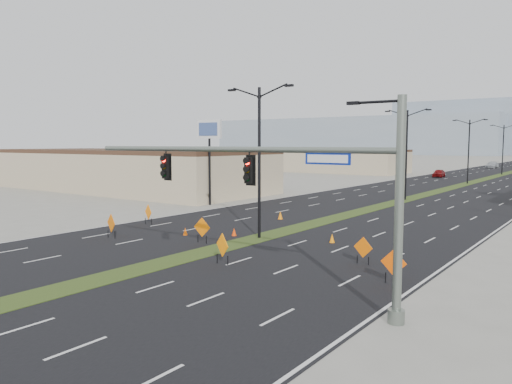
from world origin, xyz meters
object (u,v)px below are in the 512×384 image
Objects in this scene: construction_sign_5 at (394,264)px; cone_3 at (280,215)px; car_left at (439,173)px; construction_sign_4 at (363,248)px; construction_sign_2 at (202,228)px; pole_sign_west at (209,136)px; cone_1 at (234,232)px; streetlight_3 at (503,148)px; car_far at (492,165)px; cone_2 at (332,238)px; streetlight_1 at (406,152)px; construction_sign_0 at (148,213)px; signal_mast at (286,183)px; streetlight_0 at (259,158)px; streetlight_2 at (469,149)px; construction_sign_3 at (222,246)px; cone_0 at (185,232)px; construction_sign_1 at (111,224)px.

cone_3 is at bearing 138.27° from construction_sign_5.
construction_sign_4 is at bearing -81.67° from car_left.
pole_sign_west is (-12.81, 15.24, 6.12)m from construction_sign_2.
construction_sign_4 is 10.78m from cone_1.
car_far is at bearing 104.32° from streetlight_3.
construction_sign_5 is at bearing -45.81° from cone_2.
cone_2 is at bearing -80.01° from streetlight_1.
construction_sign_2 is (8.35, -2.94, 0.03)m from construction_sign_0.
construction_sign_2 is 3.18m from cone_1.
streetlight_1 is at bearing 42.03° from pole_sign_west.
streetlight_1 is (-8.56, 38.00, 0.63)m from signal_mast.
construction_sign_0 is at bearing -177.09° from streetlight_0.
cone_1 is (-1.87, -56.37, -5.13)m from streetlight_2.
construction_sign_0 is at bearing -75.64° from pole_sign_west.
construction_sign_3 is (10.78, -75.85, 0.23)m from car_left.
construction_sign_0 is 5.87m from cone_0.
construction_sign_4 reaches higher than cone_1.
cone_1 is 19.01m from pole_sign_west.
cone_1 is at bearing -93.77° from streetlight_1.
construction_sign_0 is 5.80m from construction_sign_1.
streetlight_1 is 17.06× the size of cone_2.
cone_2 is at bearing 29.94° from construction_sign_2.
cone_2 is (-3.89, 11.51, -4.50)m from signal_mast.
cone_3 is (-3.48, -20.16, -5.08)m from streetlight_1.
signal_mast is 12.99m from construction_sign_2.
construction_sign_5 is 16.38m from cone_0.
streetlight_0 is 56.00m from streetlight_2.
signal_mast is at bearing -77.31° from streetlight_1.
streetlight_3 reaches higher than signal_mast.
construction_sign_3 is 8.79m from construction_sign_5.
construction_sign_0 is 1.09× the size of construction_sign_4.
signal_mast reaches higher than construction_sign_2.
streetlight_2 reaches higher than construction_sign_3.
streetlight_0 is 6.28× the size of construction_sign_0.
signal_mast reaches higher than car_left.
streetlight_2 reaches higher than cone_3.
streetlight_2 is (0.00, 56.00, 0.00)m from streetlight_0.
construction_sign_0 is 14.57m from construction_sign_3.
cone_2 is (4.67, -26.49, -5.13)m from streetlight_1.
streetlight_1 is 30.67m from construction_sign_0.
construction_sign_0 is at bearing -88.20° from car_far.
streetlight_2 is 57.65m from car_far.
streetlight_3 is (0.00, 56.00, 0.00)m from streetlight_1.
construction_sign_4 is at bearing -40.88° from cone_3.
construction_sign_2 is 0.99× the size of construction_sign_3.
streetlight_1 reaches higher than construction_sign_1.
pole_sign_west reaches higher than signal_mast.
car_far is at bearing 98.93° from construction_sign_5.
pole_sign_west is at bearing 146.73° from construction_sign_5.
car_left is at bearing 94.33° from cone_3.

